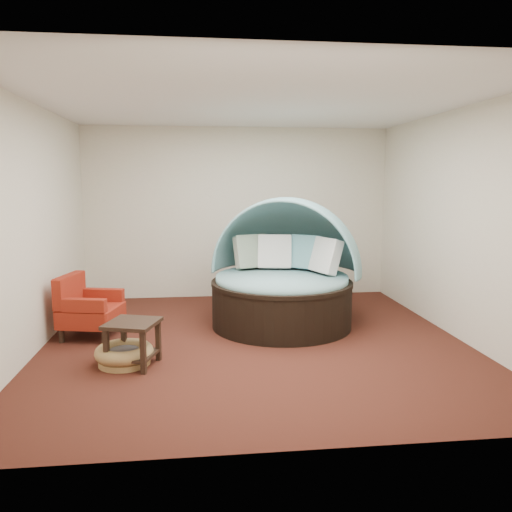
{
  "coord_description": "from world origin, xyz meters",
  "views": [
    {
      "loc": [
        -0.66,
        -5.78,
        1.91
      ],
      "look_at": [
        0.08,
        0.6,
        0.96
      ],
      "focal_mm": 35.0,
      "sensor_mm": 36.0,
      "label": 1
    }
  ],
  "objects": [
    {
      "name": "floor",
      "position": [
        0.0,
        0.0,
        0.0
      ],
      "size": [
        5.0,
        5.0,
        0.0
      ],
      "primitive_type": "plane",
      "color": "#461B14",
      "rests_on": "ground"
    },
    {
      "name": "side_table",
      "position": [
        -1.36,
        -0.64,
        0.31
      ],
      "size": [
        0.62,
        0.62,
        0.48
      ],
      "rotation": [
        0.0,
        0.0,
        -0.3
      ],
      "color": "black",
      "rests_on": "floor"
    },
    {
      "name": "wall_right",
      "position": [
        2.5,
        0.0,
        1.4
      ],
      "size": [
        0.0,
        5.0,
        5.0
      ],
      "primitive_type": "plane",
      "rotation": [
        1.57,
        0.0,
        -1.57
      ],
      "color": "beige",
      "rests_on": "floor"
    },
    {
      "name": "wall_front",
      "position": [
        0.0,
        -2.5,
        1.4
      ],
      "size": [
        5.0,
        0.0,
        5.0
      ],
      "primitive_type": "plane",
      "rotation": [
        -1.57,
        0.0,
        0.0
      ],
      "color": "beige",
      "rests_on": "floor"
    },
    {
      "name": "ceiling",
      "position": [
        0.0,
        0.0,
        2.8
      ],
      "size": [
        5.0,
        5.0,
        0.0
      ],
      "primitive_type": "plane",
      "rotation": [
        3.14,
        0.0,
        0.0
      ],
      "color": "white",
      "rests_on": "wall_back"
    },
    {
      "name": "wall_back",
      "position": [
        0.0,
        2.5,
        1.4
      ],
      "size": [
        5.0,
        0.0,
        5.0
      ],
      "primitive_type": "plane",
      "rotation": [
        1.57,
        0.0,
        0.0
      ],
      "color": "beige",
      "rests_on": "floor"
    },
    {
      "name": "canopy_daybed",
      "position": [
        0.48,
        0.74,
        0.8
      ],
      "size": [
        2.51,
        2.48,
        1.72
      ],
      "rotation": [
        0.0,
        0.0,
        -0.42
      ],
      "color": "black",
      "rests_on": "floor"
    },
    {
      "name": "pet_basket",
      "position": [
        -1.46,
        -0.6,
        0.11
      ],
      "size": [
        0.72,
        0.72,
        0.21
      ],
      "rotation": [
        0.0,
        0.0,
        -0.2
      ],
      "color": "olive",
      "rests_on": "floor"
    },
    {
      "name": "wall_left",
      "position": [
        -2.5,
        0.0,
        1.4
      ],
      "size": [
        0.0,
        5.0,
        5.0
      ],
      "primitive_type": "plane",
      "rotation": [
        1.57,
        0.0,
        1.57
      ],
      "color": "beige",
      "rests_on": "floor"
    },
    {
      "name": "red_armchair",
      "position": [
        -2.05,
        0.44,
        0.36
      ],
      "size": [
        0.79,
        0.79,
        0.78
      ],
      "rotation": [
        0.0,
        0.0,
        -0.22
      ],
      "color": "black",
      "rests_on": "floor"
    }
  ]
}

